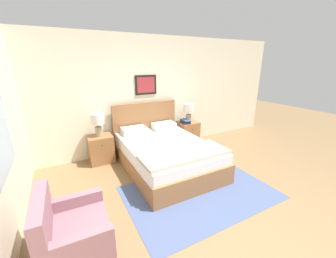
{
  "coord_description": "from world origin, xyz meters",
  "views": [
    {
      "loc": [
        -1.87,
        -1.62,
        2.02
      ],
      "look_at": [
        -0.18,
        1.54,
        0.86
      ],
      "focal_mm": 22.0,
      "sensor_mm": 36.0,
      "label": 1
    }
  ],
  "objects_px": {
    "nightstand_by_door": "(188,133)",
    "table_lamp_by_door": "(189,110)",
    "armchair": "(74,238)",
    "table_lamp_near_window": "(98,121)",
    "bed": "(166,153)",
    "nightstand_near_window": "(101,149)"
  },
  "relations": [
    {
      "from": "table_lamp_by_door",
      "to": "nightstand_near_window",
      "type": "bearing_deg",
      "value": 179.79
    },
    {
      "from": "table_lamp_by_door",
      "to": "bed",
      "type": "bearing_deg",
      "value": -142.23
    },
    {
      "from": "armchair",
      "to": "nightstand_near_window",
      "type": "relative_size",
      "value": 1.46
    },
    {
      "from": "nightstand_near_window",
      "to": "nightstand_by_door",
      "type": "height_order",
      "value": "same"
    },
    {
      "from": "armchair",
      "to": "table_lamp_near_window",
      "type": "distance_m",
      "value": 2.41
    },
    {
      "from": "bed",
      "to": "nightstand_near_window",
      "type": "xyz_separation_m",
      "value": [
        -1.09,
        0.85,
        -0.01
      ]
    },
    {
      "from": "nightstand_near_window",
      "to": "table_lamp_by_door",
      "type": "bearing_deg",
      "value": -0.21
    },
    {
      "from": "table_lamp_near_window",
      "to": "table_lamp_by_door",
      "type": "height_order",
      "value": "same"
    },
    {
      "from": "bed",
      "to": "table_lamp_by_door",
      "type": "bearing_deg",
      "value": 37.77
    },
    {
      "from": "armchair",
      "to": "table_lamp_near_window",
      "type": "relative_size",
      "value": 1.79
    },
    {
      "from": "table_lamp_near_window",
      "to": "armchair",
      "type": "bearing_deg",
      "value": -107.25
    },
    {
      "from": "nightstand_near_window",
      "to": "nightstand_by_door",
      "type": "bearing_deg",
      "value": 0.0
    },
    {
      "from": "bed",
      "to": "table_lamp_near_window",
      "type": "height_order",
      "value": "bed"
    },
    {
      "from": "nightstand_by_door",
      "to": "armchair",
      "type": "bearing_deg",
      "value": -142.08
    },
    {
      "from": "table_lamp_near_window",
      "to": "table_lamp_by_door",
      "type": "distance_m",
      "value": 2.18
    },
    {
      "from": "bed",
      "to": "armchair",
      "type": "height_order",
      "value": "bed"
    },
    {
      "from": "nightstand_by_door",
      "to": "table_lamp_by_door",
      "type": "relative_size",
      "value": 1.23
    },
    {
      "from": "bed",
      "to": "nightstand_by_door",
      "type": "xyz_separation_m",
      "value": [
        1.09,
        0.85,
        -0.01
      ]
    },
    {
      "from": "table_lamp_by_door",
      "to": "table_lamp_near_window",
      "type": "bearing_deg",
      "value": 180.0
    },
    {
      "from": "armchair",
      "to": "nightstand_near_window",
      "type": "height_order",
      "value": "armchair"
    },
    {
      "from": "nightstand_by_door",
      "to": "table_lamp_near_window",
      "type": "distance_m",
      "value": 2.26
    },
    {
      "from": "nightstand_by_door",
      "to": "table_lamp_by_door",
      "type": "height_order",
      "value": "table_lamp_by_door"
    }
  ]
}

